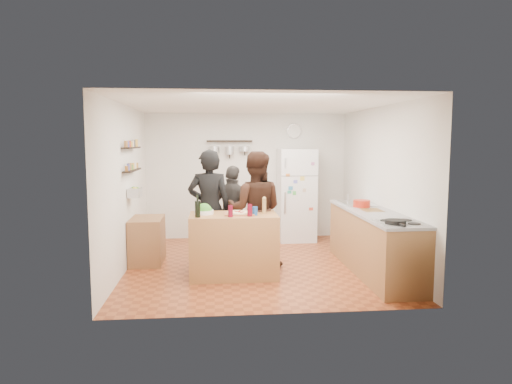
{
  "coord_description": "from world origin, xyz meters",
  "views": [
    {
      "loc": [
        -0.66,
        -7.04,
        1.95
      ],
      "look_at": [
        0.0,
        0.1,
        1.15
      ],
      "focal_mm": 32.0,
      "sensor_mm": 36.0,
      "label": 1
    }
  ],
  "objects": [
    {
      "name": "pizza_board",
      "position": [
        -0.31,
        -0.6,
        0.92
      ],
      "size": [
        0.42,
        0.34,
        0.02
      ],
      "primitive_type": "cube",
      "color": "#995837",
      "rests_on": "prep_island"
    },
    {
      "name": "pot_rack",
      "position": [
        -0.35,
        2.0,
        1.95
      ],
      "size": [
        0.9,
        0.04,
        0.04
      ],
      "primitive_type": "cube",
      "color": "black",
      "rests_on": "back_wall"
    },
    {
      "name": "salad_bowl",
      "position": [
        -0.81,
        -0.53,
        0.94
      ],
      "size": [
        0.28,
        0.28,
        0.06
      ],
      "primitive_type": "cylinder",
      "color": "white",
      "rests_on": "prep_island"
    },
    {
      "name": "cutting_board",
      "position": [
        1.7,
        -0.44,
        0.91
      ],
      "size": [
        0.3,
        0.4,
        0.02
      ],
      "primitive_type": "cube",
      "color": "olive",
      "rests_on": "counter_run"
    },
    {
      "name": "prep_island",
      "position": [
        -0.39,
        -0.58,
        0.46
      ],
      "size": [
        1.25,
        0.72,
        0.91
      ],
      "primitive_type": "cube",
      "color": "#A7733D",
      "rests_on": "floor"
    },
    {
      "name": "wall_clock",
      "position": [
        0.95,
        2.08,
        2.15
      ],
      "size": [
        0.3,
        0.03,
        0.3
      ],
      "primitive_type": "cylinder",
      "rotation": [
        1.57,
        0.0,
        0.0
      ],
      "color": "silver",
      "rests_on": "back_wall"
    },
    {
      "name": "produce_basket",
      "position": [
        -1.9,
        0.2,
        1.15
      ],
      "size": [
        0.18,
        0.35,
        0.14
      ],
      "primitive_type": "cube",
      "color": "silver",
      "rests_on": "left_wall"
    },
    {
      "name": "person_center",
      "position": [
        -0.04,
        -0.14,
        0.9
      ],
      "size": [
        0.99,
        0.84,
        1.8
      ],
      "primitive_type": "imported",
      "rotation": [
        0.0,
        0.0,
        2.95
      ],
      "color": "black",
      "rests_on": "floor"
    },
    {
      "name": "wine_glass_far",
      "position": [
        -0.17,
        -0.78,
        1.0
      ],
      "size": [
        0.07,
        0.07,
        0.17
      ],
      "primitive_type": "cylinder",
      "color": "#580716",
      "rests_on": "prep_island"
    },
    {
      "name": "side_table",
      "position": [
        -1.74,
        0.28,
        0.36
      ],
      "size": [
        0.5,
        0.8,
        0.73
      ],
      "primitive_type": "cube",
      "color": "olive",
      "rests_on": "floor"
    },
    {
      "name": "sink",
      "position": [
        1.7,
        0.3,
        0.92
      ],
      "size": [
        0.5,
        0.8,
        0.03
      ],
      "primitive_type": "cube",
      "color": "silver",
      "rests_on": "counter_run"
    },
    {
      "name": "spice_shelf_lower",
      "position": [
        -1.93,
        0.2,
        1.5
      ],
      "size": [
        0.12,
        1.0,
        0.02
      ],
      "primitive_type": "cube",
      "color": "black",
      "rests_on": "left_wall"
    },
    {
      "name": "red_bowl",
      "position": [
        1.65,
        -0.12,
        0.97
      ],
      "size": [
        0.26,
        0.26,
        0.11
      ],
      "primitive_type": "cylinder",
      "color": "#B02514",
      "rests_on": "counter_run"
    },
    {
      "name": "wine_bottle",
      "position": [
        -0.89,
        -0.8,
        1.02
      ],
      "size": [
        0.07,
        0.07,
        0.23
      ],
      "primitive_type": "cylinder",
      "color": "black",
      "rests_on": "prep_island"
    },
    {
      "name": "person_back",
      "position": [
        -0.34,
        0.47,
        0.78
      ],
      "size": [
        0.98,
        0.76,
        1.55
      ],
      "primitive_type": "imported",
      "rotation": [
        0.0,
        0.0,
        2.66
      ],
      "color": "#292625",
      "rests_on": "floor"
    },
    {
      "name": "spice_shelf_upper",
      "position": [
        -1.93,
        0.2,
        1.85
      ],
      "size": [
        0.12,
        1.0,
        0.02
      ],
      "primitive_type": "cube",
      "color": "black",
      "rests_on": "left_wall"
    },
    {
      "name": "counter_run",
      "position": [
        1.7,
        -0.55,
        0.45
      ],
      "size": [
        0.63,
        2.63,
        0.9
      ],
      "primitive_type": "cube",
      "color": "#9E7042",
      "rests_on": "floor"
    },
    {
      "name": "salt_canister",
      "position": [
        -0.09,
        -0.7,
        0.97
      ],
      "size": [
        0.07,
        0.07,
        0.12
      ],
      "primitive_type": "cylinder",
      "color": "#19488E",
      "rests_on": "prep_island"
    },
    {
      "name": "skillet",
      "position": [
        1.6,
        -1.59,
        0.95
      ],
      "size": [
        0.26,
        0.26,
        0.05
      ],
      "primitive_type": "cylinder",
      "color": "black",
      "rests_on": "stove_top"
    },
    {
      "name": "person_left",
      "position": [
        -0.74,
        -0.02,
        0.91
      ],
      "size": [
        0.7,
        0.48,
        1.83
      ],
      "primitive_type": "imported",
      "rotation": [
        0.0,
        0.0,
        3.07
      ],
      "color": "black",
      "rests_on": "floor"
    },
    {
      "name": "pizza",
      "position": [
        -0.31,
        -0.6,
        0.94
      ],
      "size": [
        0.34,
        0.34,
        0.02
      ],
      "primitive_type": "cylinder",
      "color": "beige",
      "rests_on": "pizza_board"
    },
    {
      "name": "fridge",
      "position": [
        0.95,
        1.75,
        0.9
      ],
      "size": [
        0.7,
        0.68,
        1.8
      ],
      "primitive_type": "cube",
      "color": "white",
      "rests_on": "floor"
    },
    {
      "name": "pepper_mill",
      "position": [
        0.06,
        -0.53,
        1.01
      ],
      "size": [
        0.06,
        0.06,
        0.19
      ],
      "primitive_type": "cylinder",
      "color": "#9C7441",
      "rests_on": "prep_island"
    },
    {
      "name": "room_shell",
      "position": [
        0.0,
        0.39,
        1.25
      ],
      "size": [
        4.2,
        4.2,
        4.2
      ],
      "color": "brown",
      "rests_on": "ground"
    },
    {
      "name": "wine_glass_near",
      "position": [
        -0.44,
        -0.82,
        0.99
      ],
      "size": [
        0.07,
        0.07,
        0.16
      ],
      "primitive_type": "cylinder",
      "color": "#5B0719",
      "rests_on": "prep_island"
    },
    {
      "name": "stove_top",
      "position": [
        1.7,
        -1.5,
        0.91
      ],
      "size": [
        0.6,
        0.62,
        0.02
      ],
      "primitive_type": "cube",
      "color": "white",
      "rests_on": "counter_run"
    }
  ]
}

